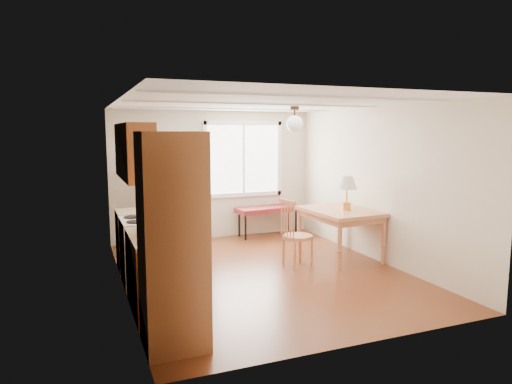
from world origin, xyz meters
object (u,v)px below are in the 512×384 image
dining_table (340,216)px  chair (292,229)px  refrigerator (177,197)px  bench (268,210)px

dining_table → chair: chair is taller
refrigerator → bench: 1.89m
bench → dining_table: bearing=-82.4°
refrigerator → dining_table: refrigerator is taller
bench → chair: chair is taller
refrigerator → chair: 2.47m
dining_table → chair: 0.98m
chair → bench: bearing=69.8°
bench → dining_table: 2.00m
bench → dining_table: size_ratio=0.97×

